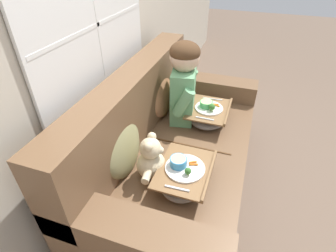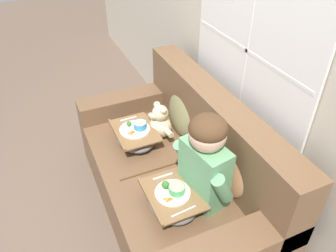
{
  "view_description": "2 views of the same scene",
  "coord_description": "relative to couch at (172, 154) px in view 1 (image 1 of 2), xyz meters",
  "views": [
    {
      "loc": [
        -1.49,
        -0.4,
        1.77
      ],
      "look_at": [
        -0.07,
        0.08,
        0.68
      ],
      "focal_mm": 28.0,
      "sensor_mm": 36.0,
      "label": 1
    },
    {
      "loc": [
        1.67,
        -0.74,
        2.22
      ],
      "look_at": [
        -0.13,
        0.06,
        0.75
      ],
      "focal_mm": 35.0,
      "sensor_mm": 36.0,
      "label": 2
    }
  ],
  "objects": [
    {
      "name": "throw_pillow_behind_child",
      "position": [
        0.37,
        0.23,
        0.33
      ],
      "size": [
        0.43,
        0.21,
        0.44
      ],
      "color": "#B2754C",
      "rests_on": "couch"
    },
    {
      "name": "child_figure",
      "position": [
        0.37,
        0.02,
        0.49
      ],
      "size": [
        0.49,
        0.27,
        0.67
      ],
      "color": "#66A370",
      "rests_on": "couch"
    },
    {
      "name": "lap_tray_teddy",
      "position": [
        -0.37,
        -0.2,
        0.2
      ],
      "size": [
        0.43,
        0.32,
        0.2
      ],
      "color": "slate",
      "rests_on": "teddy_bear"
    },
    {
      "name": "throw_pillow_behind_teddy",
      "position": [
        -0.37,
        0.23,
        0.33
      ],
      "size": [
        0.43,
        0.21,
        0.45
      ],
      "color": "#898456",
      "rests_on": "couch"
    },
    {
      "name": "lap_tray_child",
      "position": [
        0.37,
        -0.2,
        0.2
      ],
      "size": [
        0.42,
        0.33,
        0.2
      ],
      "color": "slate",
      "rests_on": "child_figure"
    },
    {
      "name": "wall_back_with_window",
      "position": [
        0.0,
        0.56,
        0.95
      ],
      "size": [
        8.0,
        0.08,
        2.6
      ],
      "color": "beige",
      "rests_on": "ground_plane"
    },
    {
      "name": "couch",
      "position": [
        0.0,
        0.0,
        0.0
      ],
      "size": [
        1.92,
        0.98,
        1.01
      ],
      "color": "brown",
      "rests_on": "ground_plane"
    },
    {
      "name": "ground_plane",
      "position": [
        0.0,
        -0.07,
        -0.35
      ],
      "size": [
        14.0,
        14.0,
        0.0
      ],
      "primitive_type": "plane",
      "color": "brown"
    },
    {
      "name": "teddy_bear",
      "position": [
        -0.37,
        0.02,
        0.26
      ],
      "size": [
        0.34,
        0.24,
        0.32
      ],
      "color": "beige",
      "rests_on": "couch"
    }
  ]
}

